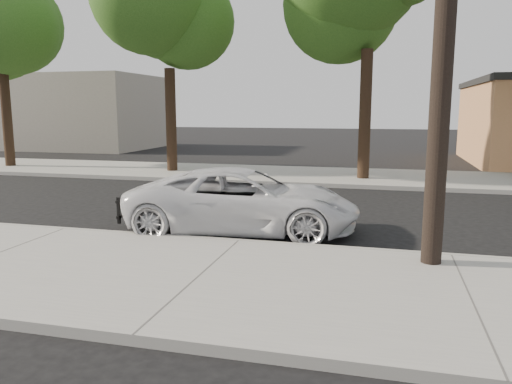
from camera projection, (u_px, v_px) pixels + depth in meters
ground at (264, 224)px, 12.03m from camera, size 120.00×120.00×0.00m
near_sidewalk at (200, 279)px, 7.91m from camera, size 90.00×4.40×0.15m
far_sidewalk at (313, 176)px, 20.13m from camera, size 90.00×5.00×0.15m
curb_near at (239, 243)px, 10.01m from camera, size 90.00×0.12×0.16m
building_far at (58, 112)px, 35.64m from camera, size 14.00×8.00×5.00m
tree_a at (0, 21)px, 21.84m from camera, size 4.65×4.50×9.00m
tree_b at (171, 23)px, 20.14m from camera, size 4.34×4.20×8.45m
police_cruiser at (244, 201)px, 11.17m from camera, size 5.36×2.89×1.43m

